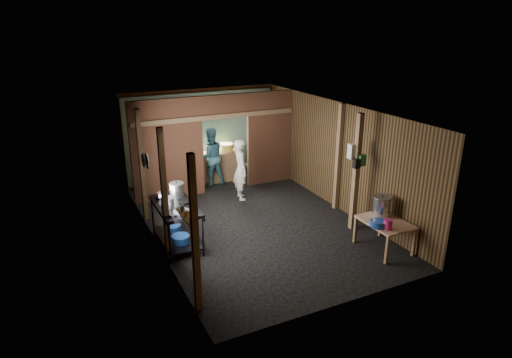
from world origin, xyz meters
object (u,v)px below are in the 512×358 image
stock_pot (381,207)px  cook (241,170)px  gas_range (176,225)px  pink_bucket (388,224)px  stove_pot_large (177,190)px  prep_table (384,235)px  yellow_tub (227,147)px

stock_pot → cook: cook is taller
gas_range → pink_bucket: gas_range is taller
stove_pot_large → pink_bucket: size_ratio=1.58×
cook → prep_table: bearing=-148.7°
prep_table → pink_bucket: 0.53m
cook → stove_pot_large: bearing=132.3°
yellow_tub → cook: bearing=-98.8°
stove_pot_large → yellow_tub: (2.28, 2.88, -0.07)m
prep_table → cook: size_ratio=0.65×
gas_range → prep_table: bearing=-28.1°
prep_table → yellow_tub: (-1.26, 5.29, 0.65)m
stock_pot → yellow_tub: 5.21m
gas_range → prep_table: (3.71, -1.98, -0.14)m
gas_range → stock_pot: stock_pot is taller
yellow_tub → gas_range: bearing=-126.5°
stock_pot → pink_bucket: stock_pot is taller
pink_bucket → cook: cook is taller
gas_range → prep_table: gas_range is taller
gas_range → yellow_tub: bearing=53.5°
pink_bucket → cook: bearing=108.0°
yellow_tub → cook: cook is taller
yellow_tub → stove_pot_large: bearing=-128.4°
stock_pot → yellow_tub: (-1.36, 5.03, 0.15)m
gas_range → stove_pot_large: stove_pot_large is taller
stove_pot_large → yellow_tub: stove_pot_large is taller
stock_pot → yellow_tub: size_ratio=1.12×
pink_bucket → cook: size_ratio=0.13×
prep_table → yellow_tub: yellow_tub is taller
stove_pot_large → pink_bucket: stove_pot_large is taller
stock_pot → pink_bucket: 0.63m
prep_table → yellow_tub: size_ratio=2.62×
cook → gas_range: bearing=137.7°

